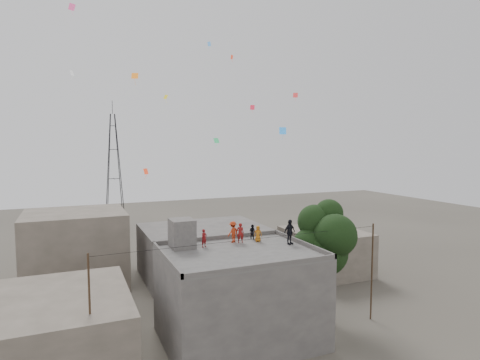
% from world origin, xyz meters
% --- Properties ---
extents(ground, '(140.00, 140.00, 0.00)m').
position_xyz_m(ground, '(0.00, 0.00, 0.00)').
color(ground, '#443F38').
rests_on(ground, ground).
extents(main_building, '(10.00, 8.00, 6.10)m').
position_xyz_m(main_building, '(0.00, 0.00, 3.05)').
color(main_building, '#4D4B48').
rests_on(main_building, ground).
extents(parapet, '(10.00, 8.00, 0.30)m').
position_xyz_m(parapet, '(0.00, 0.00, 6.25)').
color(parapet, '#4D4B48').
rests_on(parapet, main_building).
extents(stair_head_box, '(1.60, 1.80, 2.00)m').
position_xyz_m(stair_head_box, '(-3.20, 2.60, 7.10)').
color(stair_head_box, '#4D4B48').
rests_on(stair_head_box, main_building).
extents(neighbor_west, '(8.00, 10.00, 4.00)m').
position_xyz_m(neighbor_west, '(-11.00, 2.00, 2.00)').
color(neighbor_west, '#5E554A').
rests_on(neighbor_west, ground).
extents(neighbor_north, '(12.00, 9.00, 5.00)m').
position_xyz_m(neighbor_north, '(2.00, 14.00, 2.50)').
color(neighbor_north, '#4D4B48').
rests_on(neighbor_north, ground).
extents(neighbor_northwest, '(9.00, 8.00, 7.00)m').
position_xyz_m(neighbor_northwest, '(-10.00, 16.00, 3.50)').
color(neighbor_northwest, '#5E554A').
rests_on(neighbor_northwest, ground).
extents(neighbor_east, '(7.00, 8.00, 4.40)m').
position_xyz_m(neighbor_east, '(14.00, 10.00, 2.20)').
color(neighbor_east, '#5E554A').
rests_on(neighbor_east, ground).
extents(tree, '(4.90, 4.60, 9.10)m').
position_xyz_m(tree, '(7.37, 0.60, 6.10)').
color(tree, black).
rests_on(tree, ground).
extents(utility_line, '(20.12, 0.62, 7.40)m').
position_xyz_m(utility_line, '(0.50, -1.25, 3.83)').
color(utility_line, black).
rests_on(utility_line, ground).
extents(transmission_tower, '(2.97, 2.97, 20.01)m').
position_xyz_m(transmission_tower, '(-4.00, 40.00, 9.07)').
color(transmission_tower, black).
rests_on(transmission_tower, ground).
extents(person_red_adult, '(0.63, 0.54, 1.47)m').
position_xyz_m(person_red_adult, '(1.08, 2.28, 6.83)').
color(person_red_adult, maroon).
rests_on(person_red_adult, main_building).
extents(person_orange_child, '(0.69, 0.60, 1.19)m').
position_xyz_m(person_orange_child, '(2.42, 2.09, 6.69)').
color(person_orange_child, '#C36D16').
rests_on(person_orange_child, main_building).
extents(person_dark_child, '(0.64, 0.68, 1.12)m').
position_xyz_m(person_dark_child, '(2.40, 3.02, 6.66)').
color(person_dark_child, black).
rests_on(person_dark_child, main_building).
extents(person_dark_adult, '(1.14, 0.72, 1.80)m').
position_xyz_m(person_dark_adult, '(4.18, 0.47, 7.00)').
color(person_dark_adult, black).
rests_on(person_dark_adult, main_building).
extents(person_orange_adult, '(1.16, 0.97, 1.55)m').
position_xyz_m(person_orange_adult, '(0.64, 2.62, 6.88)').
color(person_orange_adult, '#B73314').
rests_on(person_orange_adult, main_building).
extents(person_red_child, '(0.55, 0.47, 1.26)m').
position_xyz_m(person_red_child, '(-1.74, 2.13, 6.73)').
color(person_red_child, maroon).
rests_on(person_red_child, main_building).
extents(kites, '(19.86, 11.30, 11.96)m').
position_xyz_m(kites, '(0.44, 8.28, 17.57)').
color(kites, '#FF3E1A').
rests_on(kites, ground).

